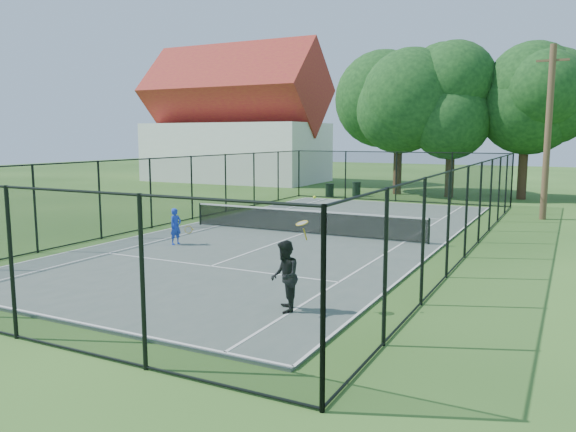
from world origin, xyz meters
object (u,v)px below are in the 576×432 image
at_px(tennis_net, 303,221).
at_px(trash_bin_left, 330,190).
at_px(trash_bin_right, 356,189).
at_px(utility_pole, 548,132).
at_px(player_blue, 176,226).
at_px(player_black, 285,276).

xyz_separation_m(tennis_net, trash_bin_left, (-4.60, 13.68, -0.14)).
bearing_deg(trash_bin_right, utility_pole, -26.60).
xyz_separation_m(trash_bin_right, utility_pole, (11.46, -5.74, 3.62)).
relative_size(trash_bin_left, trash_bin_right, 0.92).
bearing_deg(player_blue, utility_pole, 49.10).
relative_size(trash_bin_right, player_black, 0.37).
bearing_deg(utility_pole, trash_bin_right, 153.40).
height_order(trash_bin_right, player_black, player_black).
relative_size(player_blue, player_black, 0.51).
distance_m(tennis_net, player_blue, 5.16).
relative_size(utility_pole, player_blue, 6.17).
distance_m(utility_pole, player_black, 19.05).
height_order(tennis_net, trash_bin_right, tennis_net).
bearing_deg(tennis_net, trash_bin_left, 108.60).
bearing_deg(trash_bin_right, player_blue, -89.76).
bearing_deg(trash_bin_left, player_blue, -85.08).
height_order(trash_bin_left, player_blue, player_blue).
xyz_separation_m(trash_bin_left, utility_pole, (12.91, -4.68, 3.66)).
bearing_deg(tennis_net, trash_bin_right, 102.06).
relative_size(utility_pole, player_black, 3.17).
distance_m(tennis_net, trash_bin_right, 15.07).
xyz_separation_m(player_blue, player_black, (7.04, -5.12, 0.15)).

